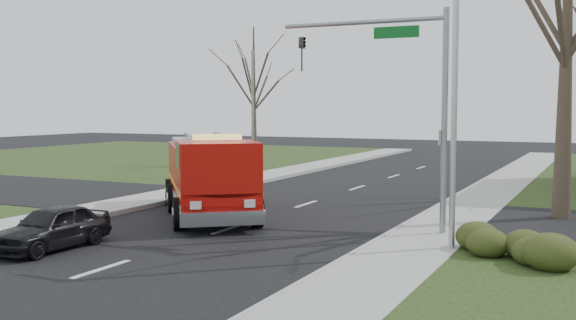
% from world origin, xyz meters
% --- Properties ---
extents(ground, '(120.00, 120.00, 0.00)m').
position_xyz_m(ground, '(0.00, 0.00, 0.00)').
color(ground, black).
rests_on(ground, ground).
extents(sidewalk_right, '(2.40, 80.00, 0.15)m').
position_xyz_m(sidewalk_right, '(6.20, 0.00, 0.07)').
color(sidewalk_right, '#A1A09B').
rests_on(sidewalk_right, ground).
extents(sidewalk_left, '(2.40, 80.00, 0.15)m').
position_xyz_m(sidewalk_left, '(-6.20, 0.00, 0.07)').
color(sidewalk_left, '#A1A09B').
rests_on(sidewalk_left, ground).
extents(hedge_corner, '(2.80, 2.00, 0.90)m').
position_xyz_m(hedge_corner, '(9.00, -1.00, 0.58)').
color(hedge_corner, '#2C3714').
rests_on(hedge_corner, lawn_right).
extents(bare_tree_near, '(6.00, 6.00, 12.00)m').
position_xyz_m(bare_tree_near, '(9.50, 6.00, 7.41)').
color(bare_tree_near, '#35291F').
rests_on(bare_tree_near, ground).
extents(bare_tree_left, '(4.50, 4.50, 9.00)m').
position_xyz_m(bare_tree_left, '(-10.00, 20.00, 5.56)').
color(bare_tree_left, '#35291F').
rests_on(bare_tree_left, ground).
extents(traffic_signal_mast, '(5.29, 0.18, 6.80)m').
position_xyz_m(traffic_signal_mast, '(5.21, 1.50, 4.71)').
color(traffic_signal_mast, gray).
rests_on(traffic_signal_mast, ground).
extents(streetlight_pole, '(1.48, 0.16, 8.40)m').
position_xyz_m(streetlight_pole, '(7.14, -0.50, 4.55)').
color(streetlight_pole, '#B7BABF').
rests_on(streetlight_pole, ground).
extents(utility_pole_far, '(0.14, 0.14, 7.00)m').
position_xyz_m(utility_pole_far, '(-6.80, 14.00, 3.50)').
color(utility_pole_far, gray).
rests_on(utility_pole_far, ground).
extents(fire_engine, '(6.67, 7.47, 3.03)m').
position_xyz_m(fire_engine, '(-1.85, 1.79, 1.37)').
color(fire_engine, '#BA0D08').
rests_on(fire_engine, ground).
extents(parked_car_maroon, '(1.46, 3.60, 1.22)m').
position_xyz_m(parked_car_maroon, '(-2.80, -4.78, 0.61)').
color(parked_car_maroon, black).
rests_on(parked_car_maroon, ground).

